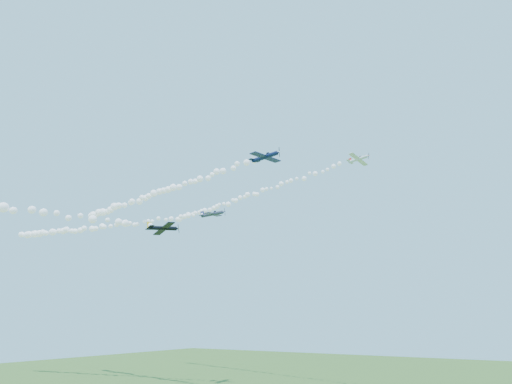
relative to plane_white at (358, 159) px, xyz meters
The scene contains 7 objects.
plane_white is the anchor object (origin of this frame).
smoke_trail_white 42.08m from the plane_white, 163.23° to the left, with size 77.14×24.83×2.69m, color white, non-canonical shape.
plane_navy 27.18m from the plane_white, 117.12° to the right, with size 7.88×8.34×2.33m.
smoke_trail_navy 54.05m from the plane_white, 162.19° to the right, with size 73.52×16.15×3.05m, color white, non-canonical shape.
plane_grey 39.71m from the plane_white, 166.67° to the right, with size 7.36×7.78×1.99m.
smoke_trail_grey 75.19m from the plane_white, 168.43° to the right, with size 67.00×13.70×3.29m, color white, non-canonical shape.
plane_black 49.00m from the plane_white, 140.10° to the right, with size 7.79×7.47×2.34m.
Camera 1 is at (49.91, -85.69, 15.86)m, focal length 30.00 mm.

